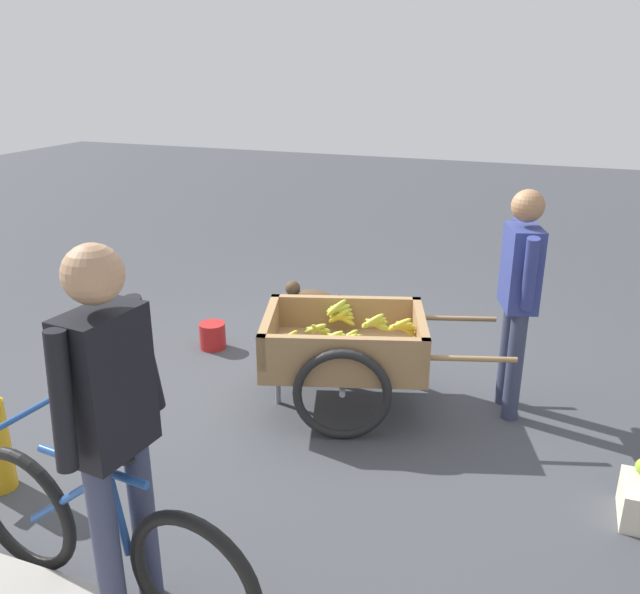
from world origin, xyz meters
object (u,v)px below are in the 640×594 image
object	(u,v)px
fruit_cart	(345,349)
plastic_bucket	(213,336)
bicycle	(101,539)
cyclist_person	(110,410)
vendor_person	(519,285)
dog	(313,299)

from	to	relation	value
fruit_cart	plastic_bucket	distance (m)	1.50
bicycle	cyclist_person	bearing A→B (deg)	173.82
vendor_person	bicycle	world-z (taller)	vendor_person
fruit_cart	plastic_bucket	xyz separation A→B (m)	(1.37, -0.54, -0.33)
vendor_person	dog	size ratio (longest dim) A/B	2.37
dog	bicycle	bearing A→B (deg)	95.02
dog	fruit_cart	bearing A→B (deg)	119.67
cyclist_person	plastic_bucket	bearing A→B (deg)	-67.67
vendor_person	bicycle	distance (m)	2.92
dog	plastic_bucket	distance (m)	0.99
cyclist_person	bicycle	bearing A→B (deg)	-6.18
vendor_person	cyclist_person	bearing A→B (deg)	60.53
bicycle	plastic_bucket	distance (m)	2.79
vendor_person	plastic_bucket	world-z (taller)	vendor_person
fruit_cart	bicycle	distance (m)	2.13
plastic_bucket	dog	bearing A→B (deg)	-130.40
bicycle	dog	distance (m)	3.38
vendor_person	plastic_bucket	xyz separation A→B (m)	(2.46, -0.20, -0.82)
fruit_cart	dog	distance (m)	1.49
bicycle	vendor_person	bearing A→B (deg)	-122.26
fruit_cart	bicycle	xyz separation A→B (m)	(0.43, 2.08, -0.09)
vendor_person	dog	bearing A→B (deg)	-27.41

